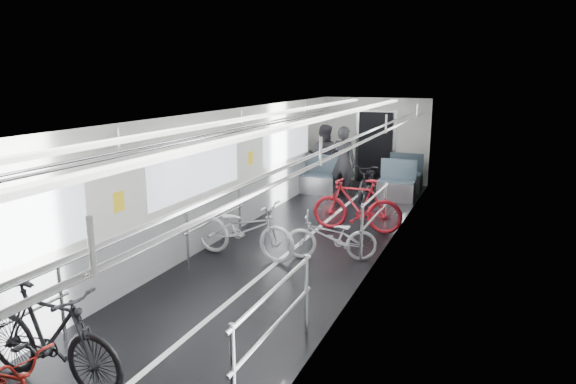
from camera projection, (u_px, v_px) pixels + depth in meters
The scene contains 9 objects.
car_shell at pixel (314, 176), 9.85m from camera, with size 3.02×14.01×2.41m.
bike_left_near at pixel (2, 384), 4.48m from camera, with size 0.53×1.51×0.79m, color maroon.
bike_left_mid at pixel (50, 336), 5.01m from camera, with size 0.51×1.80×1.08m, color black.
bike_left_far at pixel (244, 229), 8.62m from camera, with size 0.65×1.87×0.98m, color #BCBBC0.
bike_right_mid at pixel (331, 237), 8.52m from camera, with size 0.53×1.52×0.80m, color silver.
bike_right_far at pixel (357, 205), 10.04m from camera, with size 0.50×1.77×1.07m, color #B31622.
bike_aisle at pixel (369, 181), 12.59m from camera, with size 0.62×1.79×0.94m, color black.
person_standing at pixel (343, 162), 12.74m from camera, with size 0.66×0.43×1.80m, color black.
person_seated at pixel (324, 157), 13.80m from camera, with size 0.84×0.66×1.74m, color #322E37.
Camera 1 is at (3.21, -7.36, 3.04)m, focal length 32.00 mm.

